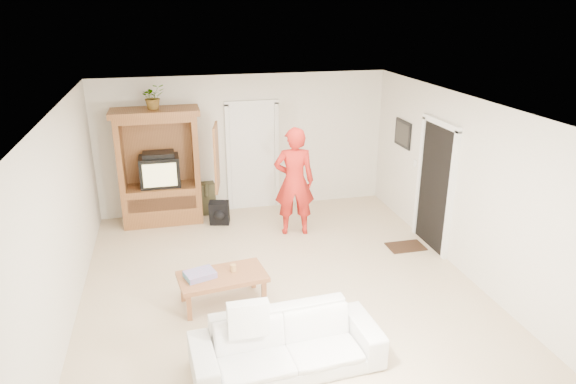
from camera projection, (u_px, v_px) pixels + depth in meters
name	position (u px, v px, depth m)	size (l,w,h in m)	color
floor	(279.00, 281.00, 7.49)	(6.00, 6.00, 0.00)	#C9AE86
ceiling	(277.00, 104.00, 6.59)	(6.00, 6.00, 0.00)	white
wall_back	(244.00, 143.00, 9.77)	(5.50, 5.50, 0.00)	silver
wall_front	(355.00, 322.00, 4.30)	(5.50, 5.50, 0.00)	silver
wall_left	(64.00, 216.00, 6.44)	(6.00, 6.00, 0.00)	silver
wall_right	(458.00, 183.00, 7.63)	(6.00, 6.00, 0.00)	silver
armoire	(162.00, 174.00, 9.26)	(1.82, 1.14, 2.10)	brown
door_back	(253.00, 158.00, 9.88)	(0.85, 0.05, 2.04)	white
doorway_right	(435.00, 187.00, 8.27)	(0.05, 0.90, 2.04)	black
framed_picture	(403.00, 134.00, 9.26)	(0.03, 0.60, 0.48)	black
doormat	(406.00, 246.00, 8.53)	(0.60, 0.40, 0.02)	#382316
plant	(153.00, 97.00, 8.74)	(0.39, 0.34, 0.43)	#4C7238
man	(294.00, 181.00, 8.76)	(0.69, 0.46, 1.90)	red
sofa	(287.00, 344.00, 5.62)	(2.07, 0.81, 0.61)	silver
coffee_table	(222.00, 278.00, 6.83)	(1.22, 0.77, 0.43)	brown
towel	(200.00, 274.00, 6.73)	(0.38, 0.28, 0.08)	#C44188
candle	(233.00, 268.00, 6.87)	(0.08, 0.08, 0.10)	tan
backpack_black	(219.00, 213.00, 9.34)	(0.35, 0.21, 0.43)	black
backpack_olive	(207.00, 198.00, 9.81)	(0.32, 0.24, 0.61)	#47442B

